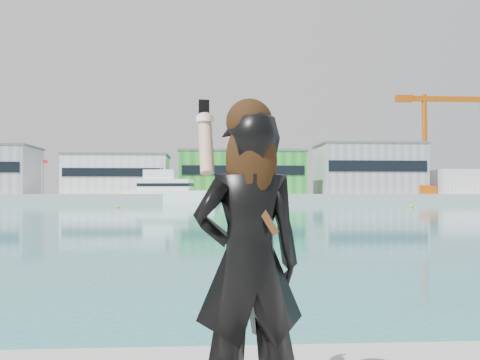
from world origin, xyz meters
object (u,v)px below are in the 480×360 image
at_px(motor_yacht, 168,191).
at_px(woman, 248,254).
at_px(buoy_near, 411,207).
at_px(buoy_far, 118,208).
at_px(dock_crane, 429,140).

distance_m(motor_yacht, woman, 113.38).
distance_m(motor_yacht, buoy_near, 54.34).
distance_m(motor_yacht, buoy_far, 39.17).
xyz_separation_m(dock_crane, woman, (-53.97, -122.40, -13.38)).
relative_size(dock_crane, buoy_near, 48.00).
bearing_deg(motor_yacht, woman, -74.09).
xyz_separation_m(buoy_far, woman, (12.62, -74.27, 1.68)).
xyz_separation_m(motor_yacht, buoy_near, (38.63, -38.13, -2.66)).
bearing_deg(buoy_near, motor_yacht, 135.37).
xyz_separation_m(buoy_near, woman, (-30.56, -74.96, 1.68)).
distance_m(buoy_far, woman, 75.35).
xyz_separation_m(dock_crane, buoy_near, (-23.41, -47.44, -15.07)).
height_order(dock_crane, motor_yacht, dock_crane).
bearing_deg(buoy_near, dock_crane, 63.73).
bearing_deg(buoy_far, motor_yacht, 83.32).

